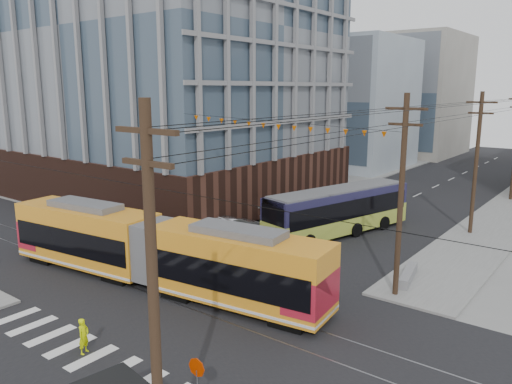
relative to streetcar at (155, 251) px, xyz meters
The scene contains 12 objects.
ground 5.61m from the streetcar, 52.37° to the right, with size 160.00×160.00×0.00m, color slate.
office_building 29.32m from the streetcar, 134.92° to the left, with size 30.00×25.00×28.60m, color #381E16.
bg_bldg_nw_near 50.30m from the streetcar, 106.10° to the left, with size 18.00×16.00×18.00m, color #8C99A5.
bg_bldg_nw_far 69.18m from the streetcar, 99.05° to the left, with size 16.00×18.00×20.00m, color gray.
utility_pole_near 15.85m from the streetcar, 40.93° to the right, with size 0.30×0.30×11.00m, color black.
streetcar is the anchor object (origin of this frame).
city_bus 15.99m from the streetcar, 77.65° to the left, with size 2.87×13.24×3.75m, color #1E1C3E, non-canonical shape.
parked_car_silver 10.52m from the streetcar, 105.16° to the left, with size 1.64×4.70×1.55m, color #9D9FA3.
parked_car_white 16.65m from the streetcar, 96.65° to the left, with size 2.00×4.92×1.43m, color #BDBDBD.
parked_car_grey 19.18m from the streetcar, 96.40° to the left, with size 2.18×4.73×1.31m, color #4D555C.
pedestrian 7.94m from the streetcar, 64.39° to the right, with size 0.58×0.38×1.59m, color #DBF202.
jersey_barrier 14.87m from the streetcar, 38.97° to the left, with size 0.80×3.56×0.71m, color slate.
Camera 1 is at (18.05, -14.04, 11.22)m, focal length 35.00 mm.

